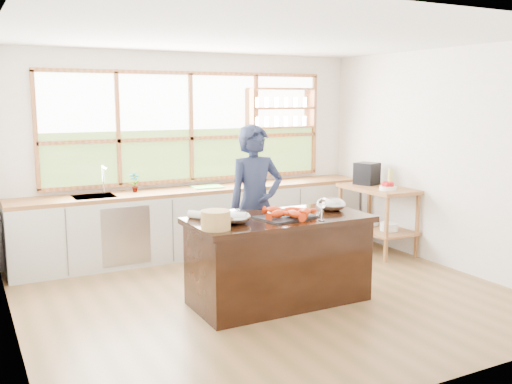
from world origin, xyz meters
TOP-DOWN VIEW (x-y plane):
  - ground_plane at (0.00, 0.00)m, footprint 5.00×5.00m
  - room_shell at (0.02, 0.51)m, footprint 5.02×4.52m
  - back_counter at (-0.02, 1.94)m, footprint 4.90×0.63m
  - right_shelf_unit at (2.19, 0.89)m, footprint 0.62×1.10m
  - island at (0.00, -0.20)m, footprint 1.85×0.90m
  - cook at (0.07, 0.46)m, footprint 0.67×0.46m
  - potted_plant at (-0.87, 2.00)m, footprint 0.15×0.11m
  - cutting_board at (0.11, 1.94)m, footprint 0.42×0.33m
  - espresso_machine at (2.19, 1.15)m, footprint 0.35×0.36m
  - wine_bottle at (2.24, 0.72)m, footprint 0.07×0.07m
  - fruit_bowl at (2.14, 0.64)m, footprint 0.22×0.22m
  - slate_board at (0.03, -0.27)m, footprint 0.62×0.50m
  - lobster_pile at (0.06, -0.30)m, footprint 0.52×0.48m
  - mixing_bowl_left at (-0.53, -0.26)m, footprint 0.30×0.30m
  - mixing_bowl_right at (0.67, -0.16)m, footprint 0.31×0.31m
  - wine_glass at (0.28, -0.55)m, footprint 0.08×0.08m
  - wicker_basket at (-0.79, -0.41)m, footprint 0.27×0.27m
  - parchment_roll at (-0.74, 0.06)m, footprint 0.25×0.29m

SIDE VIEW (x-z plane):
  - ground_plane at x=0.00m, z-range 0.00..0.00m
  - island at x=0.00m, z-range 0.00..0.90m
  - back_counter at x=-0.02m, z-range 0.00..0.90m
  - right_shelf_unit at x=2.19m, z-range 0.15..1.05m
  - cook at x=0.07m, z-range 0.00..1.81m
  - cutting_board at x=0.11m, z-range 0.90..0.91m
  - slate_board at x=0.03m, z-range 0.90..0.92m
  - parchment_roll at x=-0.74m, z-range 0.90..0.98m
  - fruit_bowl at x=2.14m, z-range 0.89..1.00m
  - lobster_pile at x=0.06m, z-range 0.92..1.00m
  - mixing_bowl_left at x=-0.53m, z-range 0.89..1.04m
  - mixing_bowl_right at x=0.67m, z-range 0.89..1.04m
  - wicker_basket at x=-0.79m, z-range 0.90..1.08m
  - potted_plant at x=-0.87m, z-range 0.90..1.16m
  - wine_bottle at x=2.24m, z-range 0.90..1.16m
  - espresso_machine at x=2.19m, z-range 0.90..1.21m
  - wine_glass at x=0.28m, z-range 0.95..1.17m
  - room_shell at x=0.02m, z-range 0.40..3.11m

